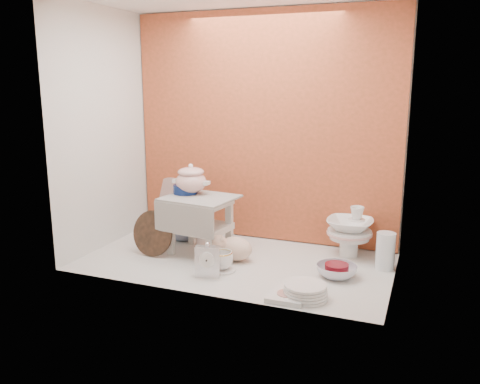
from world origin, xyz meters
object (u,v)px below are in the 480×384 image
Objects in this scene: soup_tureen at (191,179)px; floral_platter at (171,204)px; plush_pig at (235,248)px; crystal_bowl at (337,271)px; dinner_plate_stack at (305,291)px; mantel_clock at (208,260)px; step_stool at (200,225)px; gold_rim_teacup at (222,260)px; blue_white_vase at (184,220)px; porcelain_tower at (350,231)px.

soup_tureen is 0.52m from floral_platter.
plush_pig is 0.61m from crystal_bowl.
soup_tureen reaches higher than crystal_bowl.
dinner_plate_stack is (0.52, -0.36, -0.04)m from plush_pig.
mantel_clock is 0.74× the size of plush_pig.
dinner_plate_stack is at bearing -21.32° from step_stool.
mantel_clock is 0.29m from plush_pig.
floral_platter reaches higher than crystal_bowl.
gold_rim_teacup is at bearing -36.80° from step_stool.
floral_platter is 1.95× the size of mantel_clock.
floral_platter reaches higher than blue_white_vase.
step_stool reaches higher than porcelain_tower.
step_stool is at bearing -33.26° from soup_tureen.
crystal_bowl is at bearing 1.00° from step_stool.
mantel_clock is at bearing -53.65° from soup_tureen.
floral_platter is 2.91× the size of gold_rim_teacup.
floral_platter is at bearing 175.65° from porcelain_tower.
blue_white_vase is at bearing 132.73° from soup_tureen.
mantel_clock is at bearing -158.83° from crystal_bowl.
mantel_clock is at bearing -102.90° from plush_pig.
floral_platter reaches higher than gold_rim_teacup.
mantel_clock is 0.12m from gold_rim_teacup.
floral_platter is 1.45× the size of plush_pig.
plush_pig is (0.48, -0.27, -0.06)m from blue_white_vase.
gold_rim_teacup is at bearing 160.88° from dinner_plate_stack.
soup_tureen reaches higher than blue_white_vase.
soup_tureen is at bearing 153.91° from step_stool.
mantel_clock is (0.30, -0.40, -0.36)m from soup_tureen.
blue_white_vase is 0.84× the size of porcelain_tower.
step_stool is 0.42m from mantel_clock.
floral_platter is 1.43m from dinner_plate_stack.
soup_tureen reaches higher than floral_platter.
plush_pig is 2.02× the size of gold_rim_teacup.
blue_white_vase is (-0.14, 0.15, -0.32)m from soup_tureen.
gold_rim_teacup is (0.25, -0.24, -0.12)m from step_stool.
mantel_clock reaches higher than plush_pig.
floral_platter is 0.25m from blue_white_vase.
soup_tureen reaches higher than plush_pig.
porcelain_tower is at bearing 38.90° from gold_rim_teacup.
crystal_bowl is 0.69× the size of porcelain_tower.
plush_pig is (0.26, -0.06, -0.10)m from step_stool.
plush_pig is (0.67, -0.43, -0.11)m from floral_platter.
step_stool is 1.58× the size of plush_pig.
dinner_plate_stack is (0.86, -0.48, -0.42)m from soup_tureen.
floral_platter is at bearing 145.38° from step_stool.
blue_white_vase is at bearing -176.79° from porcelain_tower.
floral_platter is 1.69× the size of dinner_plate_stack.
plush_pig is at bearing -6.21° from step_stool.
step_stool is 1.84× the size of dinner_plate_stack.
plush_pig is at bearing -29.14° from blue_white_vase.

